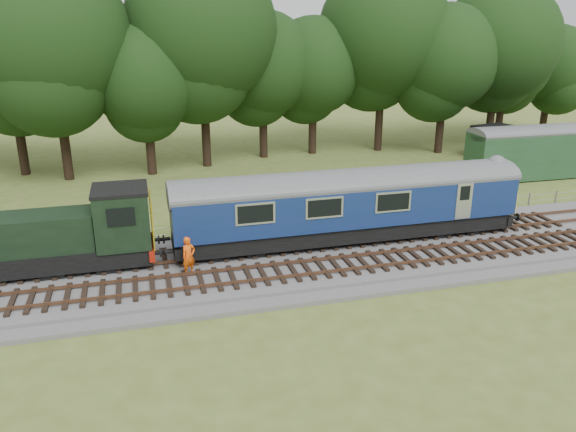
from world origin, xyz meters
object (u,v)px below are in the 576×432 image
object	(u,v)px
dmu_railcar	(349,199)
shunter_loco	(62,237)
parked_coach	(563,147)
worker	(189,256)

from	to	relation	value
dmu_railcar	shunter_loco	world-z (taller)	dmu_railcar
shunter_loco	parked_coach	world-z (taller)	parked_coach
dmu_railcar	parked_coach	bearing A→B (deg)	24.18
shunter_loco	dmu_railcar	bearing A→B (deg)	-0.00
dmu_railcar	worker	distance (m)	8.80
parked_coach	worker	bearing A→B (deg)	-157.94
dmu_railcar	shunter_loco	xyz separation A→B (m)	(-13.93, 0.00, -0.63)
dmu_railcar	worker	world-z (taller)	dmu_railcar
dmu_railcar	worker	size ratio (longest dim) A/B	9.93
dmu_railcar	parked_coach	size ratio (longest dim) A/B	1.18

